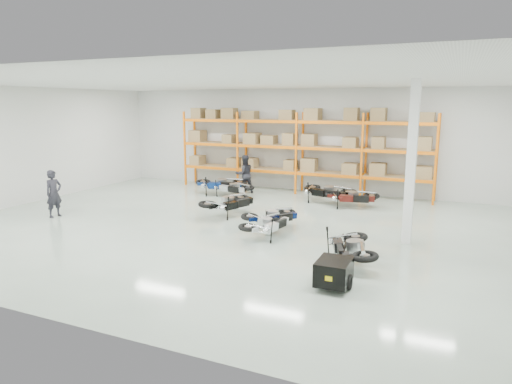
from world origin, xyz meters
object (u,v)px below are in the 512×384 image
at_px(moto_silver_left, 267,220).
at_px(moto_touring_right, 351,242).
at_px(trailer, 334,272).
at_px(moto_back_a, 220,181).
at_px(person_back, 244,174).
at_px(moto_back_c, 327,188).
at_px(moto_back_b, 232,185).
at_px(moto_back_d, 352,194).
at_px(moto_black_far_left, 229,199).
at_px(person_left, 54,194).
at_px(moto_blue_centre, 272,213).

xyz_separation_m(moto_silver_left, moto_touring_right, (2.73, -1.31, 0.06)).
xyz_separation_m(moto_touring_right, trailer, (0.00, -1.60, -0.21)).
xyz_separation_m(moto_back_a, person_back, (0.83, 0.67, 0.25)).
height_order(moto_back_a, moto_back_c, same).
height_order(trailer, moto_back_c, moto_back_c).
relative_size(moto_back_b, moto_back_d, 0.95).
bearing_deg(moto_back_b, moto_black_far_left, -138.92).
height_order(moto_black_far_left, moto_touring_right, moto_black_far_left).
relative_size(moto_back_a, moto_back_d, 1.10).
bearing_deg(moto_back_d, person_left, 111.94).
relative_size(trailer, moto_back_b, 0.86).
height_order(moto_back_b, moto_back_d, moto_back_d).
relative_size(moto_blue_centre, moto_back_c, 0.84).
relative_size(moto_black_far_left, moto_touring_right, 1.03).
bearing_deg(moto_silver_left, moto_touring_right, 165.88).
bearing_deg(trailer, moto_back_b, 128.70).
distance_m(moto_silver_left, moto_black_far_left, 2.98).
distance_m(moto_back_b, moto_back_d, 5.06).
xyz_separation_m(moto_silver_left, moto_back_c, (0.33, 5.33, 0.09)).
xyz_separation_m(moto_blue_centre, moto_touring_right, (2.97, -2.24, 0.06)).
distance_m(moto_blue_centre, person_back, 5.89).
bearing_deg(moto_back_c, trailer, -149.61).
xyz_separation_m(trailer, moto_back_b, (-6.38, 7.81, 0.16)).
bearing_deg(moto_touring_right, trailer, -109.53).
bearing_deg(person_left, moto_back_b, -27.18).
bearing_deg(moto_silver_left, moto_back_b, -41.87).
distance_m(moto_silver_left, moto_touring_right, 3.03).
bearing_deg(person_back, moto_silver_left, 78.38).
height_order(moto_black_far_left, person_back, person_back).
xyz_separation_m(moto_black_far_left, person_back, (-1.25, 3.89, 0.26)).
xyz_separation_m(trailer, moto_back_a, (-7.06, 8.06, 0.24)).
xyz_separation_m(moto_back_b, moto_back_c, (3.99, 0.42, 0.08)).
xyz_separation_m(moto_black_far_left, moto_back_d, (3.66, 2.96, -0.04)).
height_order(moto_blue_centre, moto_back_c, moto_back_c).
distance_m(moto_blue_centre, moto_back_c, 4.43).
distance_m(moto_silver_left, person_back, 6.81).
height_order(moto_back_d, person_left, person_left).
distance_m(moto_black_far_left, moto_touring_right, 5.95).
bearing_deg(moto_back_a, moto_blue_centre, -155.58).
xyz_separation_m(moto_blue_centre, moto_silver_left, (0.23, -0.94, 0.00)).
height_order(moto_touring_right, moto_back_c, moto_back_c).
height_order(moto_blue_centre, moto_back_b, moto_back_b).
bearing_deg(person_left, trailer, -93.67).
distance_m(moto_back_a, moto_back_d, 5.74).
distance_m(moto_black_far_left, moto_back_b, 3.28).
bearing_deg(moto_back_d, trailer, 179.82).
bearing_deg(person_back, trailer, 82.89).
bearing_deg(moto_back_d, moto_black_far_left, 119.08).
xyz_separation_m(moto_silver_left, person_left, (-7.65, -0.71, 0.31)).
bearing_deg(moto_back_b, moto_silver_left, -127.47).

